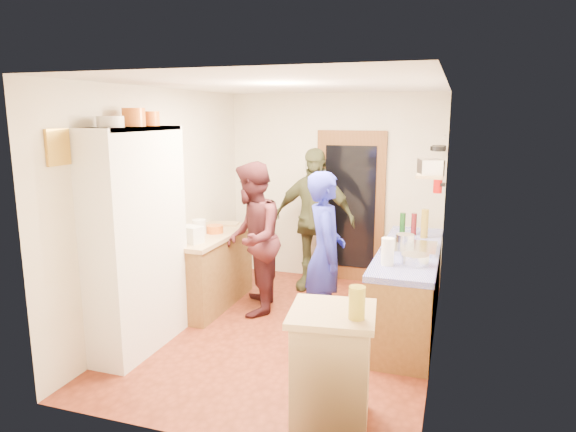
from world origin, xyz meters
The scene contains 44 objects.
floor centered at (0.00, 0.00, -0.01)m, with size 3.00×4.00×0.02m, color maroon.
ceiling centered at (0.00, 0.00, 2.61)m, with size 3.00×4.00×0.02m, color silver.
wall_back centered at (0.00, 2.01, 1.30)m, with size 3.00×0.02×2.60m, color beige.
wall_front centered at (0.00, -2.01, 1.30)m, with size 3.00×0.02×2.60m, color beige.
wall_left centered at (-1.51, 0.00, 1.30)m, with size 0.02×4.00×2.60m, color beige.
wall_right centered at (1.51, 0.00, 1.30)m, with size 0.02×4.00×2.60m, color beige.
door_frame centered at (0.25, 1.97, 1.05)m, with size 0.95×0.06×2.10m, color brown.
door_glass centered at (0.25, 1.94, 1.05)m, with size 0.70×0.02×1.70m, color black.
hutch_body centered at (-1.30, -0.80, 1.10)m, with size 0.40×1.20×2.20m, color white.
hutch_top_shelf centered at (-1.30, -0.80, 2.18)m, with size 0.40×1.14×0.04m, color white.
plate_stack centered at (-1.30, -1.09, 2.25)m, with size 0.24×0.24×0.10m, color white.
orange_pot_a centered at (-1.30, -0.74, 2.29)m, with size 0.22×0.22×0.17m, color orange.
orange_pot_b centered at (-1.30, -0.45, 2.27)m, with size 0.16×0.16×0.14m, color orange.
left_counter_base centered at (-1.20, 0.45, 0.42)m, with size 0.60×1.40×0.85m, color brown.
left_counter_top centered at (-1.20, 0.45, 0.88)m, with size 0.64×1.44×0.05m, color tan.
toaster centered at (-1.15, 0.00, 0.99)m, with size 0.25×0.17×0.19m, color white.
kettle centered at (-1.25, 0.37, 0.99)m, with size 0.16×0.16×0.18m, color white.
orange_bowl centered at (-1.12, 0.52, 0.95)m, with size 0.20×0.20×0.09m, color orange.
chopping_board centered at (-1.18, 0.99, 0.91)m, with size 0.30×0.22×0.03m, color tan.
right_counter_base centered at (1.20, 0.50, 0.42)m, with size 0.60×2.20×0.84m, color brown.
right_counter_top centered at (1.20, 0.50, 0.87)m, with size 0.62×2.22×0.06m, color #0305AF.
hob centered at (1.20, 0.48, 0.92)m, with size 0.55×0.58×0.04m, color silver.
pot_on_hob centered at (1.15, 0.45, 1.00)m, with size 0.19×0.19×0.13m, color silver.
bottle_a centered at (1.05, 1.14, 1.03)m, with size 0.07×0.07×0.27m, color #143F14.
bottle_b centered at (1.18, 1.17, 1.03)m, with size 0.07×0.07×0.26m, color #591419.
bottle_c centered at (1.31, 1.06, 1.07)m, with size 0.08×0.08×0.34m, color olive.
paper_towel centered at (1.05, -0.18, 1.03)m, with size 0.12×0.12×0.26m, color white.
mixing_bowl centered at (1.30, -0.10, 0.95)m, with size 0.26×0.26×0.10m, color silver.
island_base centered at (0.83, -1.51, 0.43)m, with size 0.55×0.55×0.86m, color tan.
island_top centered at (0.83, -1.51, 0.89)m, with size 0.62×0.62×0.05m, color tan.
cutting_board centered at (0.78, -1.46, 0.90)m, with size 0.35×0.28×0.02m, color white.
oil_jar centered at (1.03, -1.60, 1.03)m, with size 0.12×0.12×0.23m, color #AD9E2D.
pan_rail centered at (1.46, 1.52, 2.05)m, with size 0.02×0.02×0.65m, color silver.
pan_hang_a centered at (1.40, 1.35, 1.92)m, with size 0.18×0.18×0.05m, color black.
pan_hang_b centered at (1.40, 1.55, 1.90)m, with size 0.16×0.16×0.05m, color black.
pan_hang_c centered at (1.40, 1.75, 1.91)m, with size 0.17×0.17×0.05m, color black.
wall_shelf centered at (1.37, 0.45, 1.70)m, with size 0.26×0.42×0.03m, color tan.
radio centered at (1.37, 0.45, 1.79)m, with size 0.22×0.30×0.15m, color silver.
ext_bracket centered at (1.47, 1.70, 1.45)m, with size 0.06×0.10×0.04m, color black.
fire_extinguisher centered at (1.41, 1.70, 1.50)m, with size 0.11×0.11×0.32m, color red.
picture_frame centered at (-1.48, -1.55, 2.05)m, with size 0.03×0.25×0.30m, color gold.
person_hob centered at (0.40, 0.12, 0.87)m, with size 0.64×0.42×1.74m, color #2228A6.
person_left centered at (-0.57, 0.46, 0.89)m, with size 0.87×0.68×1.79m, color #431A1F.
person_back centered at (-0.12, 1.44, 0.95)m, with size 1.11×0.46×1.89m, color #3F4127.
Camera 1 is at (1.63, -4.96, 2.31)m, focal length 32.00 mm.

